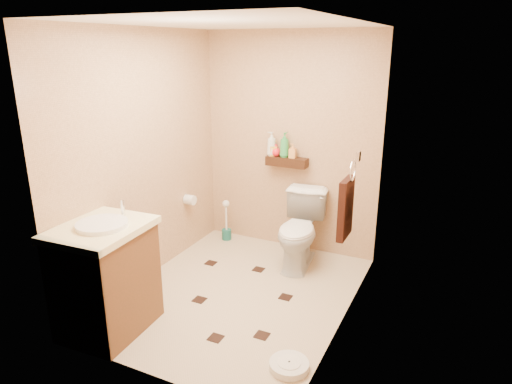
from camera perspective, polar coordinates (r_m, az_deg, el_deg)
The scene contains 19 objects.
ground at distance 4.41m, azimuth -2.26°, elevation -12.61°, with size 2.50×2.50×0.00m, color #C7B091.
wall_back at distance 5.04m, azimuth 4.26°, elevation 5.98°, with size 2.00×0.04×2.40m, color tan.
wall_front at distance 2.95m, azimuth -13.97°, elevation -3.23°, with size 2.00×0.04×2.40m, color tan.
wall_left at distance 4.48m, azimuth -13.85°, elevation 4.00°, with size 0.04×2.50×2.40m, color tan.
wall_right at distance 3.59m, azimuth 11.76°, elevation 0.74°, with size 0.04×2.50×2.40m, color tan.
ceiling at distance 3.80m, azimuth -2.72°, elevation 20.34°, with size 2.00×2.50×0.02m, color white.
wall_shelf at distance 5.01m, azimuth 3.87°, elevation 3.80°, with size 0.46×0.14×0.10m, color #361E0E.
floor_accents at distance 4.35m, azimuth -2.21°, elevation -13.00°, with size 1.15×1.32×0.01m.
toilet at distance 4.81m, azimuth 5.51°, elevation -4.78°, with size 0.44×0.77×0.78m, color white.
vanity at distance 3.90m, azimuth -18.26°, elevation -10.05°, with size 0.65×0.78×1.05m.
bathroom_scale at distance 3.54m, azimuth 4.16°, elevation -20.79°, with size 0.34×0.34×0.06m.
toilet_brush at distance 5.49m, azimuth -3.72°, elevation -4.23°, with size 0.11×0.11×0.50m.
towel_ring at distance 3.92m, azimuth 11.21°, elevation -1.68°, with size 0.12×0.30×0.76m.
toilet_paper at distance 5.11m, azimuth -8.27°, elevation -0.96°, with size 0.12×0.11×0.12m.
bottle_a at distance 5.04m, azimuth 1.97°, elevation 6.05°, with size 0.10×0.10×0.27m, color silver.
bottle_b at distance 5.04m, azimuth 2.19°, elevation 5.47°, with size 0.07×0.08×0.17m, color gold.
bottle_c at distance 5.03m, azimuth 2.51°, elevation 5.25°, with size 0.10×0.10×0.13m, color red.
bottle_d at distance 4.98m, azimuth 3.58°, elevation 5.91°, with size 0.10×0.10×0.27m, color green.
bottle_e at distance 4.96m, azimuth 4.60°, elevation 5.16°, with size 0.07×0.07×0.16m, color #E89A4D.
Camera 1 is at (1.80, -3.35, 2.24)m, focal length 32.00 mm.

